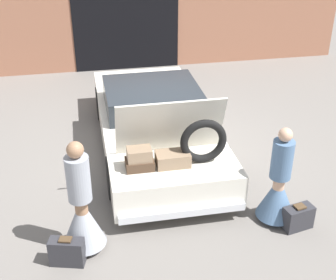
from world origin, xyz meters
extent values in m
plane|color=slate|center=(0.00, 0.00, 0.00)|extent=(40.00, 40.00, 0.00)
cube|color=#9E664C|center=(0.00, 4.57, 1.40)|extent=(12.00, 0.12, 2.80)
cube|color=black|center=(0.00, 4.50, 1.10)|extent=(2.80, 0.02, 2.20)
cube|color=silver|center=(0.00, 0.00, 0.46)|extent=(1.99, 4.81, 0.55)
cube|color=#1E2328|center=(0.00, 0.29, 0.95)|extent=(1.75, 1.54, 0.43)
cylinder|color=black|center=(-0.92, 1.49, 0.35)|extent=(0.18, 0.71, 0.71)
cylinder|color=black|center=(0.92, 1.49, 0.35)|extent=(0.18, 0.71, 0.71)
cylinder|color=black|center=(-0.92, -1.44, 0.35)|extent=(0.18, 0.71, 0.71)
cylinder|color=black|center=(0.92, -1.44, 0.35)|extent=(0.18, 0.71, 0.71)
cube|color=silver|center=(0.00, -2.44, 0.28)|extent=(1.89, 0.10, 0.12)
cube|color=silver|center=(0.00, -1.49, 1.21)|extent=(1.69, 0.36, 0.96)
cube|color=#473323|center=(-0.53, -1.84, 0.81)|extent=(0.42, 0.30, 0.15)
cube|color=#8C7259|center=(-0.03, -1.84, 0.84)|extent=(0.51, 0.32, 0.21)
cube|color=#8C7259|center=(-0.53, -1.84, 0.98)|extent=(0.36, 0.26, 0.19)
cube|color=#473323|center=(0.00, -1.84, 0.81)|extent=(0.46, 0.26, 0.16)
torus|color=black|center=(0.44, -1.84, 1.09)|extent=(0.72, 0.12, 0.72)
cylinder|color=#997051|center=(-1.43, -2.59, 0.41)|extent=(0.17, 0.17, 0.82)
cone|color=#9399A3|center=(-1.43, -2.59, 0.45)|extent=(0.60, 0.60, 0.74)
cylinder|color=#9399A3|center=(-1.43, -2.59, 1.14)|extent=(0.32, 0.32, 0.65)
sphere|color=#997051|center=(-1.43, -2.59, 1.57)|extent=(0.22, 0.22, 0.22)
cylinder|color=tan|center=(1.43, -2.49, 0.38)|extent=(0.17, 0.17, 0.75)
cone|color=slate|center=(1.43, -2.49, 0.41)|extent=(0.59, 0.59, 0.68)
cylinder|color=slate|center=(1.43, -2.49, 1.05)|extent=(0.31, 0.31, 0.59)
sphere|color=tan|center=(1.43, -2.49, 1.45)|extent=(0.20, 0.20, 0.20)
cube|color=#2D2D33|center=(-1.67, -2.87, 0.20)|extent=(0.50, 0.31, 0.39)
cube|color=#4C3823|center=(-1.67, -2.87, 0.41)|extent=(0.19, 0.15, 0.02)
cube|color=#2D2D33|center=(1.67, -2.76, 0.18)|extent=(0.48, 0.31, 0.36)
cube|color=#4C3823|center=(1.67, -2.76, 0.38)|extent=(0.18, 0.16, 0.02)
camera|label=1|loc=(-1.25, -7.77, 4.50)|focal=50.00mm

